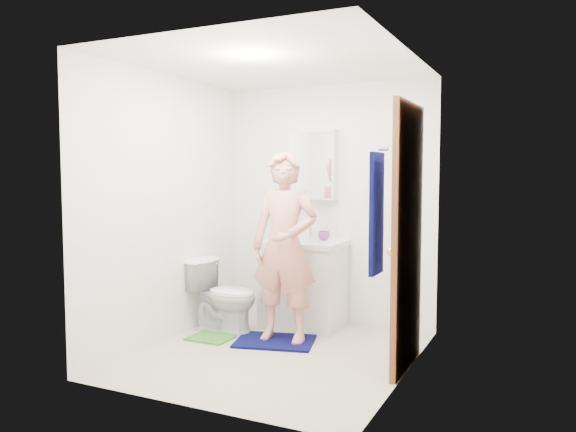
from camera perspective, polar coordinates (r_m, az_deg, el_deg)
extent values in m
cube|color=beige|center=(4.86, -1.28, -13.93)|extent=(2.20, 2.40, 0.02)
cube|color=white|center=(4.70, -1.34, 15.36)|extent=(2.20, 2.40, 0.02)
cube|color=white|center=(5.73, 4.16, 1.20)|extent=(2.20, 0.02, 2.40)
cube|color=white|center=(3.59, -10.06, -0.72)|extent=(2.20, 0.02, 2.40)
cube|color=white|center=(5.22, -12.26, 0.81)|extent=(0.02, 2.40, 2.40)
cube|color=white|center=(4.24, 12.21, 0.02)|extent=(0.02, 2.40, 2.40)
cube|color=white|center=(5.61, 1.57, -7.09)|extent=(0.75, 0.55, 0.80)
cube|color=white|center=(5.54, 1.58, -2.78)|extent=(0.79, 0.59, 0.05)
cylinder|color=white|center=(5.54, 1.58, -2.63)|extent=(0.40, 0.40, 0.03)
cylinder|color=silver|center=(5.70, 2.32, -1.73)|extent=(0.03, 0.03, 0.12)
cube|color=white|center=(5.71, 2.52, 5.22)|extent=(0.50, 0.12, 0.70)
cube|color=white|center=(5.65, 2.27, 5.23)|extent=(0.46, 0.01, 0.66)
cube|color=brown|center=(4.41, 12.05, -2.09)|extent=(0.05, 0.80, 2.05)
sphere|color=gold|center=(4.12, 10.45, -3.57)|extent=(0.07, 0.07, 0.07)
cube|color=#060940|center=(3.71, 8.98, 0.23)|extent=(0.03, 0.24, 0.80)
cylinder|color=silver|center=(3.69, 9.66, 6.73)|extent=(0.06, 0.02, 0.02)
imported|color=white|center=(5.46, -6.53, -8.01)|extent=(0.71, 0.44, 0.70)
cube|color=#060940|center=(5.15, -1.34, -12.61)|extent=(0.79, 0.65, 0.02)
cube|color=#3F9130|center=(5.31, -7.84, -12.14)|extent=(0.39, 0.33, 0.02)
imported|color=tan|center=(5.58, -0.02, -1.45)|extent=(0.12, 0.12, 0.20)
imported|color=#833B82|center=(5.58, 3.66, -2.01)|extent=(0.13, 0.13, 0.09)
imported|color=#E49280|center=(4.99, -0.35, -3.13)|extent=(0.64, 0.45, 1.68)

